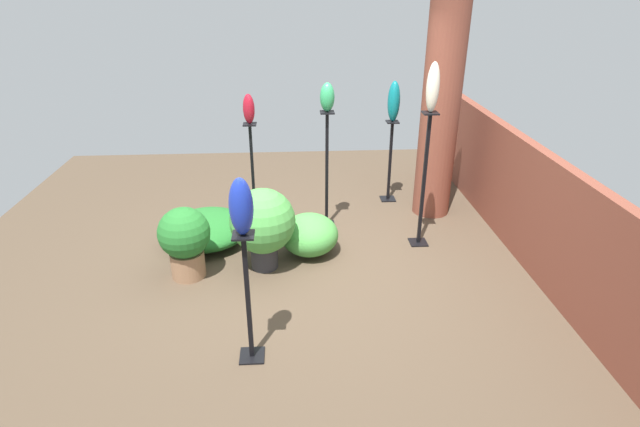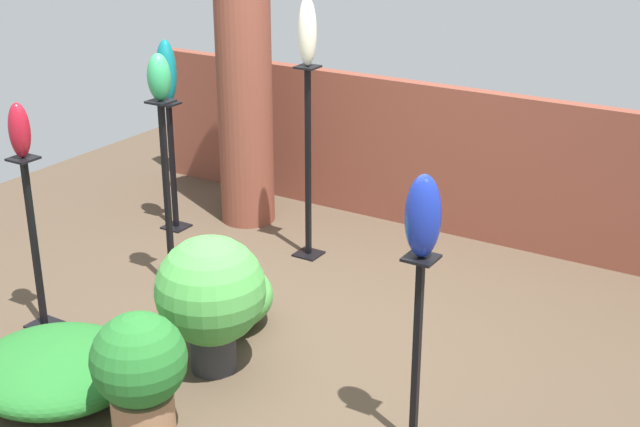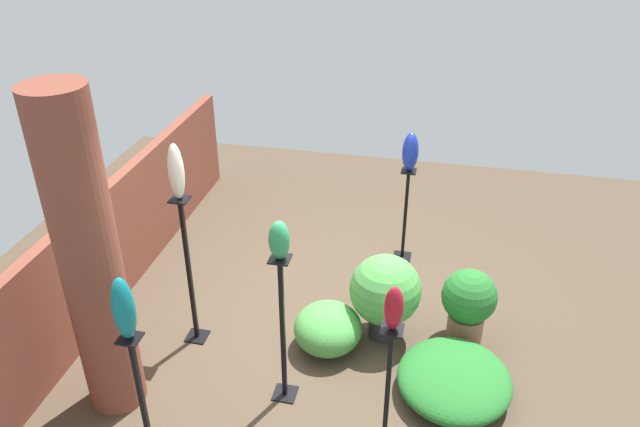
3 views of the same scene
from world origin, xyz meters
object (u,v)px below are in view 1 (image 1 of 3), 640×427
object	(u,v)px
potted_plant_mid_left	(185,239)
art_vase_cobalt	(241,207)
pedestal_teal	(390,165)
art_vase_ruby	(249,109)
pedestal_cobalt	(248,304)
potted_plant_walkway_edge	(263,223)
brick_pillar	(441,106)
art_vase_teal	(394,101)
art_vase_jade	(327,97)
pedestal_jade	(327,175)
pedestal_ruby	(253,175)
art_vase_ivory	(433,87)
pedestal_ivory	(423,186)

from	to	relation	value
potted_plant_mid_left	art_vase_cobalt	bearing A→B (deg)	29.61
pedestal_teal	art_vase_ruby	distance (m)	2.06
pedestal_cobalt	potted_plant_walkway_edge	size ratio (longest dim) A/B	1.27
brick_pillar	art_vase_teal	xyz separation A→B (m)	(-0.42, -0.49, -0.03)
brick_pillar	potted_plant_walkway_edge	distance (m)	2.64
art_vase_jade	potted_plant_mid_left	size ratio (longest dim) A/B	0.43
pedestal_jade	potted_plant_mid_left	xyz separation A→B (m)	(1.09, -1.51, -0.23)
brick_pillar	art_vase_ruby	xyz separation A→B (m)	(-0.04, -2.31, -0.01)
pedestal_ruby	art_vase_ivory	bearing A→B (deg)	64.94
pedestal_teal	art_vase_jade	world-z (taller)	art_vase_jade
art_vase_teal	potted_plant_mid_left	size ratio (longest dim) A/B	0.68
brick_pillar	pedestal_ruby	bearing A→B (deg)	-91.07
pedestal_jade	pedestal_cobalt	bearing A→B (deg)	-18.34
art_vase_teal	potted_plant_walkway_edge	world-z (taller)	art_vase_teal
pedestal_teal	pedestal_jade	xyz separation A→B (m)	(0.74, -0.91, 0.15)
pedestal_teal	brick_pillar	bearing A→B (deg)	49.41
art_vase_cobalt	potted_plant_walkway_edge	size ratio (longest dim) A/B	0.49
pedestal_cobalt	pedestal_ivory	world-z (taller)	pedestal_ivory
brick_pillar	art_vase_ruby	bearing A→B (deg)	-91.07
art_vase_ivory	potted_plant_walkway_edge	world-z (taller)	art_vase_ivory
art_vase_ivory	potted_plant_mid_left	distance (m)	2.93
pedestal_ruby	art_vase_jade	distance (m)	1.43
art_vase_teal	brick_pillar	bearing A→B (deg)	49.41
pedestal_teal	pedestal_ivory	bearing A→B (deg)	5.29
pedestal_teal	art_vase_jade	xyz separation A→B (m)	(0.74, -0.91, 1.09)
art_vase_ivory	art_vase_cobalt	bearing A→B (deg)	-44.87
art_vase_cobalt	art_vase_ruby	xyz separation A→B (m)	(-2.73, -0.13, 0.05)
brick_pillar	potted_plant_walkway_edge	size ratio (longest dim) A/B	3.16
art_vase_cobalt	pedestal_teal	bearing A→B (deg)	151.35
art_vase_cobalt	art_vase_teal	bearing A→B (deg)	151.35
pedestal_teal	art_vase_jade	bearing A→B (deg)	-50.88
pedestal_jade	art_vase_teal	bearing A→B (deg)	129.12
art_vase_cobalt	art_vase_ruby	world-z (taller)	art_vase_ruby
pedestal_cobalt	potted_plant_walkway_edge	xyz separation A→B (m)	(-1.40, 0.05, 0.01)
art_vase_ruby	potted_plant_mid_left	bearing A→B (deg)	-22.39
pedestal_teal	art_vase_teal	bearing A→B (deg)	135.00
art_vase_ruby	art_vase_teal	bearing A→B (deg)	101.61
potted_plant_walkway_edge	art_vase_cobalt	bearing A→B (deg)	-2.11
pedestal_cobalt	pedestal_ivory	bearing A→B (deg)	135.13
brick_pillar	pedestal_ruby	world-z (taller)	brick_pillar
brick_pillar	art_vase_ivory	world-z (taller)	brick_pillar
pedestal_ruby	pedestal_ivory	size ratio (longest dim) A/B	0.79
brick_pillar	pedestal_ruby	distance (m)	2.46
brick_pillar	art_vase_ivory	bearing A→B (deg)	-23.12
pedestal_jade	pedestal_cobalt	world-z (taller)	pedestal_jade
potted_plant_mid_left	brick_pillar	bearing A→B (deg)	115.88
pedestal_ruby	pedestal_cobalt	bearing A→B (deg)	2.64
brick_pillar	pedestal_jade	world-z (taller)	brick_pillar
brick_pillar	art_vase_cobalt	bearing A→B (deg)	-39.10
pedestal_teal	potted_plant_mid_left	xyz separation A→B (m)	(1.83, -2.42, -0.08)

